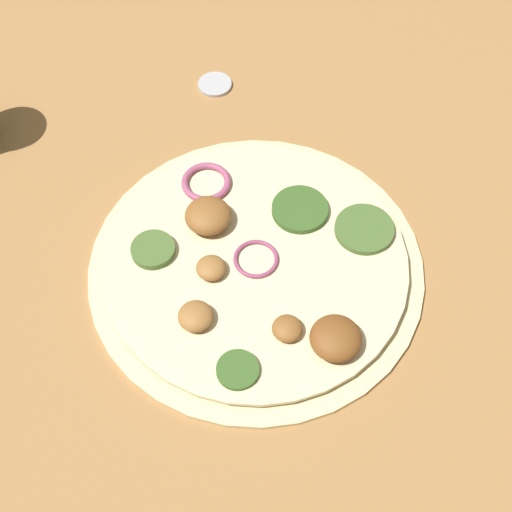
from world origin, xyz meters
TOP-DOWN VIEW (x-y plane):
  - ground_plane at (0.00, 0.00)m, footprint 3.00×3.00m
  - pizza at (0.00, -0.00)m, footprint 0.28×0.28m
  - loose_cap at (-0.12, 0.19)m, footprint 0.03×0.03m

SIDE VIEW (x-z plane):
  - ground_plane at x=0.00m, z-range 0.00..0.00m
  - loose_cap at x=-0.12m, z-range 0.00..0.01m
  - pizza at x=0.00m, z-range -0.01..0.02m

